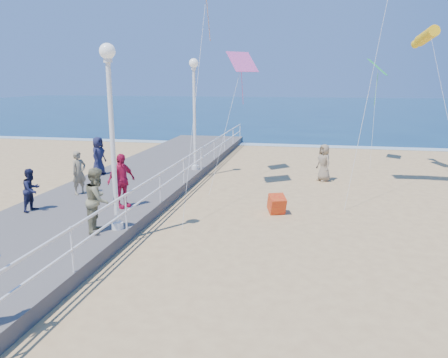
% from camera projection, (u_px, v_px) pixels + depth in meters
% --- Properties ---
extents(ground, '(160.00, 160.00, 0.00)m').
position_uv_depth(ground, '(298.00, 255.00, 12.10)').
color(ground, tan).
rests_on(ground, ground).
extents(ocean, '(160.00, 90.00, 0.05)m').
position_uv_depth(ocean, '(311.00, 108.00, 74.24)').
color(ocean, '#0C2F4C').
rests_on(ocean, ground).
extents(surf_line, '(160.00, 1.20, 0.04)m').
position_uv_depth(surf_line, '(307.00, 146.00, 31.69)').
color(surf_line, white).
rests_on(surf_line, ground).
extents(boardwalk, '(5.00, 44.00, 0.40)m').
position_uv_depth(boardwalk, '(53.00, 230.00, 13.48)').
color(boardwalk, '#66605C').
rests_on(boardwalk, ground).
extents(railing, '(0.05, 42.00, 0.55)m').
position_uv_depth(railing, '(125.00, 202.00, 12.78)').
color(railing, white).
rests_on(railing, boardwalk).
extents(lamp_post_mid, '(0.44, 0.44, 5.32)m').
position_uv_depth(lamp_post_mid, '(111.00, 119.00, 12.30)').
color(lamp_post_mid, white).
rests_on(lamp_post_mid, boardwalk).
extents(lamp_post_far, '(0.44, 0.44, 5.32)m').
position_uv_depth(lamp_post_far, '(194.00, 103.00, 20.90)').
color(lamp_post_far, white).
rests_on(lamp_post_far, boardwalk).
extents(spectator_1, '(0.91, 1.06, 1.89)m').
position_uv_depth(spectator_1, '(98.00, 200.00, 12.64)').
color(spectator_1, '#7E7A57').
rests_on(spectator_1, boardwalk).
extents(spectator_3, '(0.93, 1.20, 1.89)m').
position_uv_depth(spectator_3, '(121.00, 181.00, 15.00)').
color(spectator_3, '#C71846').
rests_on(spectator_3, boardwalk).
extents(spectator_4, '(0.65, 0.92, 1.77)m').
position_uv_depth(spectator_4, '(98.00, 156.00, 20.25)').
color(spectator_4, '#1B1D3B').
rests_on(spectator_4, boardwalk).
extents(spectator_6, '(0.63, 0.73, 1.68)m').
position_uv_depth(spectator_6, '(79.00, 173.00, 16.79)').
color(spectator_6, '#85795C').
rests_on(spectator_6, boardwalk).
extents(spectator_7, '(0.63, 0.77, 1.45)m').
position_uv_depth(spectator_7, '(32.00, 190.00, 14.66)').
color(spectator_7, '#1B1D3B').
rests_on(spectator_7, boardwalk).
extents(beach_walker_c, '(0.95, 1.03, 1.77)m').
position_uv_depth(beach_walker_c, '(324.00, 163.00, 20.73)').
color(beach_walker_c, '#86755D').
rests_on(beach_walker_c, ground).
extents(box_kite, '(0.77, 0.86, 0.74)m').
position_uv_depth(box_kite, '(277.00, 206.00, 15.73)').
color(box_kite, red).
rests_on(box_kite, ground).
extents(kite_windsock, '(1.03, 2.83, 1.11)m').
position_uv_depth(kite_windsock, '(427.00, 36.00, 21.13)').
color(kite_windsock, yellow).
extents(kite_diamond_pink, '(1.61, 1.60, 0.98)m').
position_uv_depth(kite_diamond_pink, '(242.00, 62.00, 21.21)').
color(kite_diamond_pink, '#D950A2').
extents(kite_diamond_green, '(1.35, 1.58, 0.91)m').
position_uv_depth(kite_diamond_green, '(378.00, 67.00, 24.54)').
color(kite_diamond_green, green).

